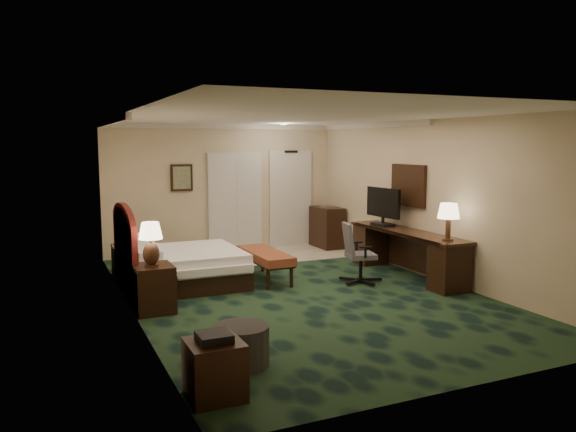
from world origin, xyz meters
name	(u,v)px	position (x,y,z in m)	size (l,w,h in m)	color
floor	(298,292)	(0.00, 0.00, 0.00)	(5.00, 7.50, 0.00)	black
ceiling	(298,116)	(0.00, 0.00, 2.70)	(5.00, 7.50, 0.00)	white
wall_back	(223,188)	(0.00, 3.75, 1.35)	(5.00, 0.00, 2.70)	#C0B08B
wall_front	(472,247)	(0.00, -3.75, 1.35)	(5.00, 0.00, 2.70)	#C0B08B
wall_left	(129,214)	(-2.50, 0.00, 1.35)	(0.00, 7.50, 2.70)	#C0B08B
wall_right	(431,199)	(2.50, 0.00, 1.35)	(0.00, 7.50, 2.70)	#C0B08B
crown_molding	(298,119)	(0.00, 0.00, 2.65)	(5.00, 7.50, 0.10)	silver
tile_patch	(278,254)	(0.90, 2.90, 0.01)	(3.20, 1.70, 0.01)	beige
headboard	(125,249)	(-2.44, 1.00, 0.70)	(0.12, 2.00, 1.40)	#4D1209
entry_door	(290,200)	(1.55, 3.72, 1.05)	(1.02, 0.06, 2.18)	silver
closet_doors	(235,202)	(0.25, 3.71, 1.05)	(1.20, 0.06, 2.10)	beige
wall_art	(182,178)	(-0.90, 3.71, 1.60)	(0.45, 0.06, 0.55)	#4B6B5E
wall_mirror	(408,185)	(2.46, 0.60, 1.55)	(0.05, 0.95, 0.75)	white
bed	(184,268)	(-1.50, 1.19, 0.29)	(1.81, 1.68, 0.57)	white
nightstand_near	(154,288)	(-2.22, -0.08, 0.32)	(0.52, 0.59, 0.65)	black
nightstand_far	(126,260)	(-2.27, 2.27, 0.27)	(0.43, 0.49, 0.54)	black
lamp_near	(151,244)	(-2.25, -0.14, 0.95)	(0.32, 0.32, 0.60)	black
lamp_far	(124,227)	(-2.27, 2.27, 0.85)	(0.33, 0.33, 0.62)	black
bed_bench	(265,266)	(-0.16, 0.96, 0.25)	(0.50, 1.45, 0.49)	maroon
ottoman	(242,345)	(-1.75, -2.35, 0.21)	(0.58, 0.58, 0.42)	#2A2A2A
side_table	(215,370)	(-2.23, -2.98, 0.26)	(0.49, 0.49, 0.53)	black
desk	(406,253)	(2.18, 0.23, 0.40)	(0.59, 2.76, 0.80)	black
tv	(383,207)	(2.14, 0.91, 1.15)	(0.08, 0.90, 0.70)	black
desk_lamp	(448,222)	(2.17, -0.85, 1.09)	(0.34, 0.34, 0.59)	black
desk_chair	(361,253)	(1.21, 0.14, 0.50)	(0.58, 0.55, 1.00)	#43414A
minibar	(327,227)	(2.21, 3.20, 0.45)	(0.48, 0.86, 0.90)	black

